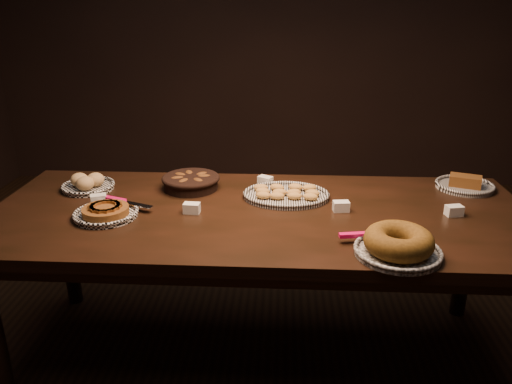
# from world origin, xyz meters

# --- Properties ---
(ground) EXTENTS (5.00, 5.00, 0.00)m
(ground) POSITION_xyz_m (0.00, 0.00, 0.00)
(ground) COLOR black
(ground) RESTS_ON ground
(buffet_table) EXTENTS (2.40, 1.00, 0.75)m
(buffet_table) POSITION_xyz_m (0.00, 0.00, 0.68)
(buffet_table) COLOR black
(buffet_table) RESTS_ON ground
(apple_tart_plate) EXTENTS (0.33, 0.30, 0.05)m
(apple_tart_plate) POSITION_xyz_m (-0.66, -0.10, 0.77)
(apple_tart_plate) COLOR white
(apple_tart_plate) RESTS_ON buffet_table
(madeleine_platter) EXTENTS (0.40, 0.33, 0.05)m
(madeleine_platter) POSITION_xyz_m (0.12, 0.17, 0.77)
(madeleine_platter) COLOR black
(madeleine_platter) RESTS_ON buffet_table
(bundt_cake_plate) EXTENTS (0.36, 0.32, 0.10)m
(bundt_cake_plate) POSITION_xyz_m (0.52, -0.38, 0.79)
(bundt_cake_plate) COLOR black
(bundt_cake_plate) RESTS_ON buffet_table
(croissant_basket) EXTENTS (0.28, 0.28, 0.07)m
(croissant_basket) POSITION_xyz_m (-0.35, 0.26, 0.79)
(croissant_basket) COLOR black
(croissant_basket) RESTS_ON buffet_table
(bread_roll_plate) EXTENTS (0.26, 0.26, 0.08)m
(bread_roll_plate) POSITION_xyz_m (-0.86, 0.22, 0.78)
(bread_roll_plate) COLOR white
(bread_roll_plate) RESTS_ON buffet_table
(loaf_plate) EXTENTS (0.28, 0.28, 0.06)m
(loaf_plate) POSITION_xyz_m (1.00, 0.34, 0.77)
(loaf_plate) COLOR black
(loaf_plate) RESTS_ON buffet_table
(tent_cards) EXTENTS (1.66, 0.44, 0.04)m
(tent_cards) POSITION_xyz_m (0.04, 0.07, 0.77)
(tent_cards) COLOR white
(tent_cards) RESTS_ON buffet_table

